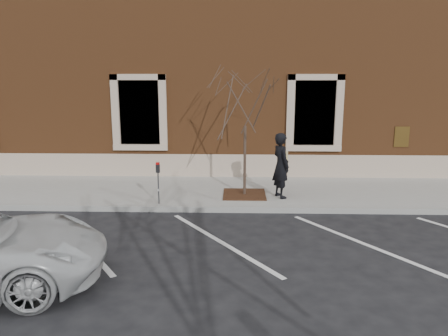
{
  "coord_description": "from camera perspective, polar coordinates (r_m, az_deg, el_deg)",
  "views": [
    {
      "loc": [
        0.36,
        -11.48,
        3.76
      ],
      "look_at": [
        0.0,
        0.6,
        1.1
      ],
      "focal_mm": 35.0,
      "sensor_mm": 36.0,
      "label": 1
    }
  ],
  "objects": [
    {
      "name": "curb_near",
      "position": [
        12.02,
        -0.09,
        -5.45
      ],
      "size": [
        40.0,
        0.12,
        0.15
      ],
      "primitive_type": "cube",
      "color": "#9E9E99",
      "rests_on": "ground"
    },
    {
      "name": "man",
      "position": [
        12.8,
        7.45,
        0.33
      ],
      "size": [
        0.69,
        0.82,
        1.91
      ],
      "primitive_type": "imported",
      "rotation": [
        0.0,
        0.0,
        1.98
      ],
      "color": "black",
      "rests_on": "sidewalk_near"
    },
    {
      "name": "sidewalk_near",
      "position": [
        13.74,
        0.14,
        -3.15
      ],
      "size": [
        40.0,
        3.5,
        0.15
      ],
      "primitive_type": "cube",
      "color": "#ADABA2",
      "rests_on": "ground"
    },
    {
      "name": "sapling",
      "position": [
        12.7,
        2.81,
        8.05
      ],
      "size": [
        2.27,
        2.27,
        3.79
      ],
      "color": "#4C3B2E",
      "rests_on": "sidewalk_near"
    },
    {
      "name": "parking_meter",
      "position": [
        12.21,
        -8.61,
        -0.94
      ],
      "size": [
        0.11,
        0.08,
        1.18
      ],
      "rotation": [
        0.0,
        0.0,
        0.12
      ],
      "color": "#595B60",
      "rests_on": "sidewalk_near"
    },
    {
      "name": "ground",
      "position": [
        12.09,
        -0.08,
        -5.71
      ],
      "size": [
        120.0,
        120.0,
        0.0
      ],
      "primitive_type": "plane",
      "color": "#28282B",
      "rests_on": "ground"
    },
    {
      "name": "tree_grate",
      "position": [
        13.16,
        2.69,
        -3.45
      ],
      "size": [
        1.26,
        1.26,
        0.03
      ],
      "primitive_type": "cube",
      "color": "#482A17",
      "rests_on": "sidewalk_near"
    },
    {
      "name": "parking_stripes",
      "position": [
        10.02,
        -0.48,
        -9.61
      ],
      "size": [
        28.0,
        4.4,
        0.01
      ],
      "primitive_type": null,
      "color": "silver",
      "rests_on": "ground"
    },
    {
      "name": "building_civic",
      "position": [
        19.23,
        0.64,
        13.11
      ],
      "size": [
        40.0,
        8.62,
        8.0
      ],
      "color": "brown",
      "rests_on": "ground"
    }
  ]
}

